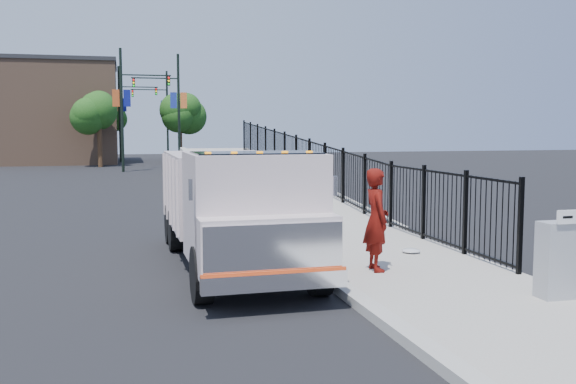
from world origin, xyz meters
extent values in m
plane|color=black|center=(0.00, 0.00, 0.00)|extent=(120.00, 120.00, 0.00)
cube|color=#9E998E|center=(1.93, -2.00, 0.06)|extent=(3.55, 12.00, 0.12)
cube|color=#ADAAA3|center=(0.00, -2.00, 0.08)|extent=(0.30, 12.00, 0.16)
cube|color=#9E998E|center=(2.12, 16.00, 0.00)|extent=(3.95, 24.06, 3.19)
cube|color=black|center=(3.55, 12.00, 0.90)|extent=(0.10, 28.00, 1.80)
cube|color=black|center=(-1.48, 0.78, 0.53)|extent=(1.01, 6.52, 0.21)
cube|color=silver|center=(-1.46, -1.42, 1.49)|extent=(2.27, 2.13, 1.92)
cube|color=silver|center=(-1.45, -2.62, 1.01)|extent=(2.26, 0.69, 0.96)
cube|color=silver|center=(-1.45, -2.98, 1.01)|extent=(2.21, 0.09, 0.81)
cube|color=silver|center=(-1.45, -3.05, 0.53)|extent=(2.30, 0.19, 0.27)
cube|color=#DD4215|center=(-1.45, -3.05, 0.67)|extent=(2.30, 0.07, 0.06)
cube|color=black|center=(-1.46, -1.66, 2.06)|extent=(2.12, 1.26, 0.81)
cube|color=silver|center=(-1.49, 2.03, 1.49)|extent=(2.33, 4.04, 1.63)
cube|color=silver|center=(-2.65, -2.39, 1.92)|extent=(0.06, 0.06, 0.34)
cube|color=silver|center=(-0.25, -2.37, 1.92)|extent=(0.06, 0.06, 0.34)
cube|color=orange|center=(-2.32, -2.01, 2.46)|extent=(0.10, 0.08, 0.06)
cube|color=orange|center=(-1.89, -2.00, 2.46)|extent=(0.10, 0.08, 0.06)
cube|color=orange|center=(-1.45, -2.00, 2.46)|extent=(0.10, 0.08, 0.06)
cube|color=orange|center=(-1.02, -2.00, 2.46)|extent=(0.10, 0.08, 0.06)
cube|color=orange|center=(-0.59, -1.99, 2.46)|extent=(0.10, 0.08, 0.06)
cylinder|color=black|center=(-2.46, -2.10, 0.48)|extent=(0.31, 0.96, 0.96)
cylinder|color=black|center=(-0.45, -2.09, 0.48)|extent=(0.31, 0.96, 0.96)
cylinder|color=black|center=(-2.50, 2.59, 0.48)|extent=(0.31, 0.96, 0.96)
cylinder|color=black|center=(-0.48, 2.61, 0.48)|extent=(0.31, 0.96, 0.96)
cylinder|color=black|center=(-2.51, 3.65, 0.48)|extent=(0.31, 0.96, 0.96)
cylinder|color=black|center=(-0.49, 3.66, 0.48)|extent=(0.31, 0.96, 0.96)
imported|color=#5A0D08|center=(1.05, -1.01, 1.12)|extent=(0.51, 0.75, 1.99)
cube|color=gray|center=(3.10, -3.64, 0.75)|extent=(0.55, 0.40, 1.25)
cube|color=white|center=(3.10, -3.86, 1.48)|extent=(0.35, 0.04, 0.22)
ellipsoid|color=silver|center=(2.48, 0.41, 0.17)|extent=(0.41, 0.41, 0.10)
cylinder|color=black|center=(-3.59, 30.85, 4.00)|extent=(0.18, 0.18, 8.00)
cube|color=black|center=(-1.99, 30.85, 6.30)|extent=(3.20, 0.08, 0.08)
cube|color=black|center=(-0.55, 30.85, 5.95)|extent=(0.18, 0.22, 0.60)
cube|color=navy|center=(-3.24, 30.85, 4.80)|extent=(0.45, 0.04, 1.10)
cube|color=#C4501F|center=(-3.94, 30.85, 4.80)|extent=(0.45, 0.04, 1.10)
cylinder|color=black|center=(0.29, 33.27, 4.00)|extent=(0.18, 0.18, 8.00)
cube|color=black|center=(-1.31, 33.27, 6.30)|extent=(3.20, 0.08, 0.08)
cube|color=black|center=(-2.75, 33.27, 5.95)|extent=(0.18, 0.22, 0.60)
cube|color=orange|center=(0.64, 33.27, 4.80)|extent=(0.45, 0.04, 1.10)
cube|color=#1F3399|center=(-0.06, 33.27, 4.80)|extent=(0.45, 0.04, 1.10)
cylinder|color=black|center=(-3.75, 43.46, 4.00)|extent=(0.18, 0.18, 8.00)
cube|color=black|center=(-2.15, 43.46, 6.30)|extent=(3.20, 0.08, 0.08)
cube|color=black|center=(-0.71, 43.46, 5.95)|extent=(0.18, 0.22, 0.60)
cube|color=navy|center=(-3.40, 43.46, 4.80)|extent=(0.45, 0.04, 1.10)
cube|color=orange|center=(-4.10, 43.46, 4.80)|extent=(0.45, 0.04, 1.10)
cylinder|color=black|center=(0.46, 47.16, 4.00)|extent=(0.18, 0.18, 8.00)
cube|color=black|center=(-1.14, 47.16, 6.30)|extent=(3.20, 0.08, 0.08)
cube|color=black|center=(-2.58, 47.16, 5.95)|extent=(0.18, 0.22, 0.60)
cube|color=gold|center=(0.81, 47.16, 4.80)|extent=(0.45, 0.04, 1.10)
cube|color=navy|center=(0.11, 47.16, 4.80)|extent=(0.45, 0.04, 1.10)
cylinder|color=#382314|center=(-5.20, 36.72, 1.60)|extent=(0.36, 0.36, 3.20)
sphere|color=#194714|center=(-5.20, 36.72, 4.00)|extent=(2.89, 2.89, 2.89)
cylinder|color=#382314|center=(1.08, 41.64, 1.60)|extent=(0.36, 0.36, 3.20)
sphere|color=#194714|center=(1.08, 41.64, 4.00)|extent=(2.77, 2.77, 2.77)
cylinder|color=#382314|center=(-4.58, 46.02, 1.60)|extent=(0.36, 0.36, 3.20)
sphere|color=#194714|center=(-4.58, 46.02, 4.00)|extent=(2.58, 2.58, 2.58)
cube|color=#8C664C|center=(-9.00, 44.00, 4.00)|extent=(10.00, 10.00, 8.00)
camera|label=1|loc=(-3.68, -12.44, 2.88)|focal=40.00mm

